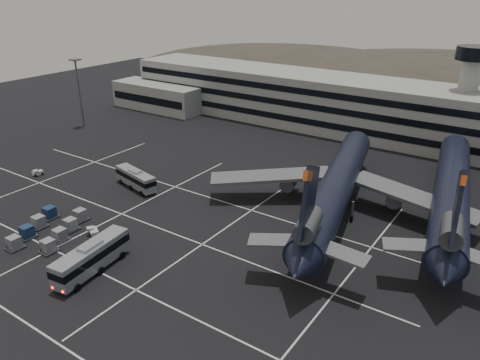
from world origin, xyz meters
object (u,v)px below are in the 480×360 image
(tug_a, at_px, (37,173))
(bus_near, at_px, (91,256))
(bus_far, at_px, (136,178))
(trijet_main, at_px, (336,187))
(uld_cluster, at_px, (49,228))

(tug_a, bearing_deg, bus_near, -10.91)
(bus_near, distance_m, tug_a, 41.11)
(bus_far, bearing_deg, tug_a, 120.91)
(trijet_main, xyz_separation_m, uld_cluster, (-35.05, -32.24, -4.24))
(bus_far, bearing_deg, trijet_main, -59.97)
(tug_a, bearing_deg, trijet_main, 30.53)
(trijet_main, relative_size, tug_a, 25.81)
(bus_near, bearing_deg, uld_cluster, 161.29)
(trijet_main, distance_m, tug_a, 61.55)
(bus_far, xyz_separation_m, uld_cluster, (1.66, -20.72, -1.09))
(bus_near, bearing_deg, tug_a, 149.40)
(bus_near, xyz_separation_m, tug_a, (-37.60, 16.50, -1.89))
(trijet_main, distance_m, bus_far, 38.61)
(trijet_main, height_order, bus_far, trijet_main)
(tug_a, distance_m, uld_cluster, 27.03)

